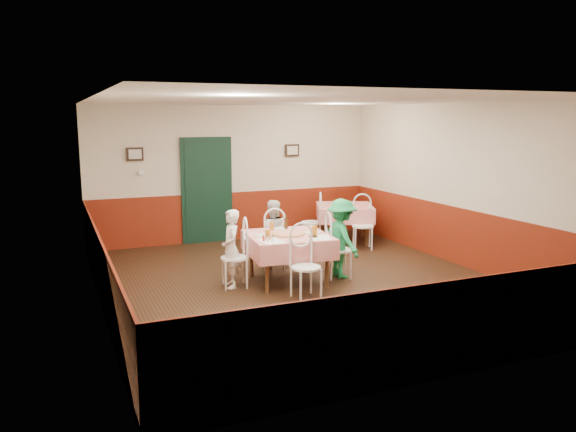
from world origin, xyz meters
name	(u,v)px	position (x,y,z in m)	size (l,w,h in m)	color
floor	(303,283)	(0.00, 0.00, 0.00)	(7.00, 7.00, 0.00)	black
ceiling	(304,100)	(0.00, 0.00, 2.80)	(7.00, 7.00, 0.00)	white
back_wall	(234,173)	(0.00, 3.50, 1.40)	(6.00, 0.10, 2.80)	beige
front_wall	(456,240)	(0.00, -3.50, 1.40)	(6.00, 0.10, 2.80)	beige
left_wall	(96,206)	(-3.00, 0.00, 1.40)	(0.10, 7.00, 2.80)	beige
right_wall	(462,185)	(3.00, 0.00, 1.40)	(0.10, 7.00, 2.80)	beige
wainscot_back	(235,216)	(0.00, 3.48, 0.50)	(6.00, 0.03, 1.00)	maroon
wainscot_front	(450,329)	(0.00, -3.48, 0.50)	(6.00, 0.03, 1.00)	maroon
wainscot_left	(101,272)	(-2.98, 0.00, 0.50)	(0.03, 7.00, 1.00)	maroon
wainscot_right	(458,236)	(2.98, 0.00, 0.50)	(0.03, 7.00, 1.00)	maroon
door	(207,192)	(-0.60, 3.45, 1.05)	(0.96, 0.06, 2.10)	black
picture_left	(135,154)	(-2.00, 3.45, 1.85)	(0.32, 0.03, 0.26)	black
picture_right	(292,150)	(1.30, 3.45, 1.85)	(0.32, 0.03, 0.26)	black
thermostat	(141,172)	(-1.90, 3.45, 1.50)	(0.10, 0.03, 0.10)	white
main_table	(288,259)	(-0.19, 0.16, 0.38)	(1.22, 1.22, 0.77)	red
second_table	(344,223)	(2.04, 2.41, 0.38)	(1.12, 1.12, 0.77)	red
chair_left	(235,258)	(-1.04, 0.24, 0.45)	(0.42, 0.42, 0.90)	white
chair_right	(338,250)	(0.65, 0.08, 0.45)	(0.42, 0.42, 0.90)	white
chair_far	(273,242)	(-0.11, 1.00, 0.45)	(0.42, 0.42, 0.90)	white
chair_near	(306,268)	(-0.27, -0.69, 0.45)	(0.42, 0.42, 0.90)	white
chair_second_a	(312,222)	(1.29, 2.41, 0.45)	(0.42, 0.42, 0.90)	white
chair_second_b	(363,226)	(2.04, 1.66, 0.45)	(0.42, 0.42, 0.90)	white
pizza	(288,234)	(-0.20, 0.12, 0.78)	(0.49, 0.49, 0.03)	#B74723
plate_left	(263,236)	(-0.60, 0.20, 0.77)	(0.25, 0.25, 0.01)	white
plate_right	(312,232)	(0.20, 0.12, 0.77)	(0.25, 0.25, 0.01)	white
plate_far	(281,229)	(-0.13, 0.60, 0.77)	(0.25, 0.25, 0.01)	white
glass_a	(268,235)	(-0.62, -0.08, 0.83)	(0.08, 0.08, 0.15)	#BF7219
glass_b	(315,231)	(0.14, -0.10, 0.84)	(0.08, 0.08, 0.16)	#BF7219
glass_c	(272,226)	(-0.30, 0.57, 0.82)	(0.07, 0.07, 0.13)	#BF7219
beer_bottle	(286,222)	(-0.06, 0.54, 0.87)	(0.06, 0.06, 0.23)	#381C0A
shaker_a	(267,239)	(-0.67, -0.20, 0.81)	(0.04, 0.04, 0.09)	silver
shaker_b	(272,239)	(-0.61, -0.25, 0.81)	(0.04, 0.04, 0.09)	silver
shaker_c	(264,238)	(-0.71, -0.16, 0.81)	(0.04, 0.04, 0.09)	#B23319
menu_left	(271,241)	(-0.60, -0.19, 0.76)	(0.30, 0.40, 0.00)	white
menu_right	(320,237)	(0.17, -0.24, 0.76)	(0.30, 0.40, 0.00)	white
wallet	(313,236)	(0.08, -0.18, 0.77)	(0.11, 0.09, 0.02)	black
diner_left	(231,249)	(-1.09, 0.24, 0.60)	(0.43, 0.29, 1.19)	gray
diner_far	(272,234)	(-0.11, 1.05, 0.59)	(0.57, 0.44, 1.17)	gray
diner_right	(342,238)	(0.70, 0.07, 0.64)	(0.82, 0.47, 1.28)	gray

